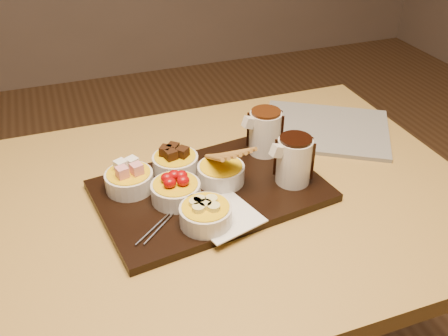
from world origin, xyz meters
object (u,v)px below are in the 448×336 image
object	(u,v)px
pitcher_milk_chocolate	(265,133)
bowl_strawberries	(176,192)
newspaper	(325,129)
dining_table	(195,235)
pitcher_dark_chocolate	(294,161)
serving_board	(211,191)

from	to	relation	value
pitcher_milk_chocolate	bowl_strawberries	bearing A→B (deg)	-163.61
pitcher_milk_chocolate	newspaper	world-z (taller)	pitcher_milk_chocolate
dining_table	bowl_strawberries	distance (m)	0.14
bowl_strawberries	pitcher_dark_chocolate	world-z (taller)	pitcher_dark_chocolate
dining_table	newspaper	bearing A→B (deg)	22.25
dining_table	pitcher_milk_chocolate	world-z (taller)	pitcher_milk_chocolate
serving_board	pitcher_milk_chocolate	world-z (taller)	pitcher_milk_chocolate
pitcher_dark_chocolate	newspaper	distance (m)	0.28
serving_board	bowl_strawberries	bearing A→B (deg)	-176.42
dining_table	serving_board	distance (m)	0.11
serving_board	pitcher_milk_chocolate	xyz separation A→B (m)	(0.16, 0.09, 0.06)
pitcher_dark_chocolate	pitcher_milk_chocolate	size ratio (longest dim) A/B	1.00
pitcher_dark_chocolate	bowl_strawberries	bearing A→B (deg)	167.35
dining_table	newspaper	xyz separation A→B (m)	(0.41, 0.17, 0.10)
bowl_strawberries	pitcher_dark_chocolate	xyz separation A→B (m)	(0.25, -0.02, 0.03)
bowl_strawberries	pitcher_milk_chocolate	xyz separation A→B (m)	(0.24, 0.11, 0.03)
dining_table	bowl_strawberries	size ratio (longest dim) A/B	12.00
serving_board	pitcher_dark_chocolate	distance (m)	0.19
dining_table	serving_board	world-z (taller)	serving_board
pitcher_milk_chocolate	newspaper	size ratio (longest dim) A/B	0.32
bowl_strawberries	serving_board	bearing A→B (deg)	11.44
serving_board	pitcher_dark_chocolate	bearing A→B (deg)	-19.98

